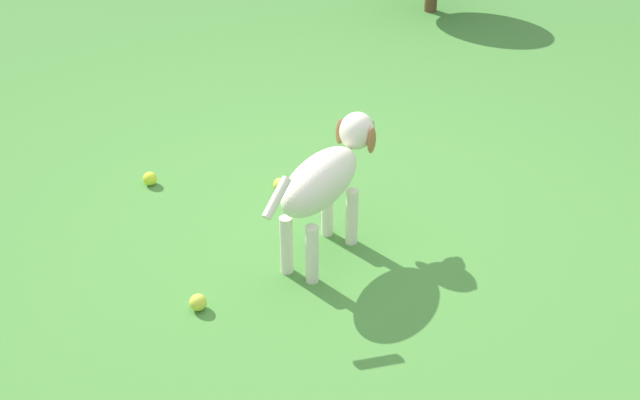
% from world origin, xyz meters
% --- Properties ---
extents(ground, '(14.00, 14.00, 0.00)m').
position_xyz_m(ground, '(0.00, 0.00, 0.00)').
color(ground, '#478438').
extents(dog, '(0.67, 0.50, 0.54)m').
position_xyz_m(dog, '(0.11, 0.17, 0.35)').
color(dog, silver).
rests_on(dog, ground).
extents(tennis_ball_0, '(0.07, 0.07, 0.07)m').
position_xyz_m(tennis_ball_0, '(0.69, 0.33, 0.03)').
color(tennis_ball_0, '#C9D43F').
rests_on(tennis_ball_0, ground).
extents(tennis_ball_1, '(0.07, 0.07, 0.07)m').
position_xyz_m(tennis_ball_1, '(0.67, -0.64, 0.03)').
color(tennis_ball_1, '#CBDC2F').
rests_on(tennis_ball_1, ground).
extents(tennis_ball_2, '(0.07, 0.07, 0.07)m').
position_xyz_m(tennis_ball_2, '(0.12, -0.35, 0.03)').
color(tennis_ball_2, '#D3DD42').
rests_on(tennis_ball_2, ground).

